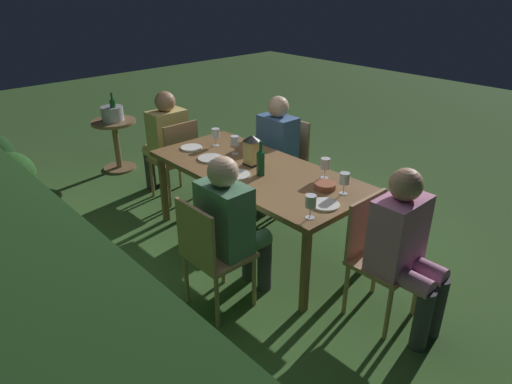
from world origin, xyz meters
The scene contains 26 objects.
ground_plane centered at (0.00, 0.00, 0.00)m, with size 16.00×16.00×0.00m, color #385B28.
dining_table centered at (0.00, 0.00, 0.68)m, with size 1.96×0.88×0.73m.
chair_side_left_b centered at (0.44, -0.83, 0.49)m, with size 0.42×0.40×0.87m.
person_in_blue centered at (0.44, -0.64, 0.64)m, with size 0.38×0.47×1.15m.
chair_head_near centered at (-1.23, 0.00, 0.49)m, with size 0.40×0.42×0.87m.
person_in_pink centered at (-1.42, 0.00, 0.64)m, with size 0.48×0.38×1.15m.
chair_head_far centered at (1.23, 0.00, 0.49)m, with size 0.40×0.42×0.87m.
person_in_mustard centered at (1.42, 0.00, 0.64)m, with size 0.48×0.38×1.15m.
chair_side_right_a centered at (-0.44, 0.83, 0.49)m, with size 0.42×0.40×0.87m.
person_in_green centered at (-0.44, 0.64, 0.64)m, with size 0.38×0.47×1.15m.
lantern_centerpiece centered at (0.09, -0.04, 0.88)m, with size 0.15×0.15×0.27m.
green_bottle_on_table centered at (-0.12, 0.06, 0.84)m, with size 0.07×0.07×0.29m.
wine_glass_a centered at (0.68, -0.10, 0.85)m, with size 0.08×0.08×0.17m.
wine_glass_b centered at (-0.80, -0.15, 0.85)m, with size 0.08×0.08×0.17m.
wine_glass_c centered at (0.39, -0.10, 0.85)m, with size 0.08×0.08×0.17m.
wine_glass_d centered at (-0.52, -0.27, 0.85)m, with size 0.08×0.08×0.17m.
wine_glass_e centered at (-0.87, 0.31, 0.85)m, with size 0.08×0.08×0.17m.
plate_a centered at (0.43, 0.15, 0.74)m, with size 0.22×0.22×0.01m, color silver.
plate_b centered at (-0.83, 0.10, 0.74)m, with size 0.21×0.21×0.01m, color white.
plate_c centered at (0.00, 0.21, 0.74)m, with size 0.22×0.22×0.01m, color white.
plate_d centered at (0.77, 0.11, 0.74)m, with size 0.20×0.20×0.01m, color white.
bowl_olives centered at (0.39, -0.32, 0.75)m, with size 0.14×0.14×0.05m.
bowl_bread centered at (-0.65, -0.12, 0.76)m, with size 0.17×0.17×0.05m.
side_table centered at (2.44, 0.08, 0.41)m, with size 0.52×0.52×0.62m.
ice_bucket centered at (2.44, 0.08, 0.72)m, with size 0.26×0.26×0.34m.
potted_plant_by_hedge centered at (1.84, 1.44, 0.40)m, with size 0.45×0.45×0.73m.
Camera 1 is at (-2.59, 2.39, 2.21)m, focal length 31.79 mm.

